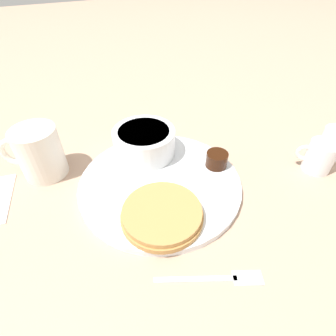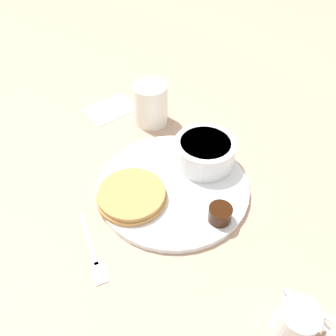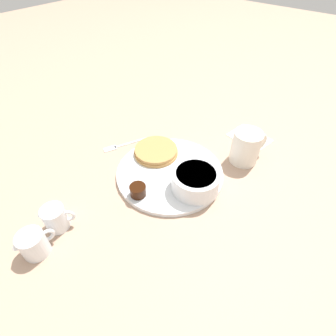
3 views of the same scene
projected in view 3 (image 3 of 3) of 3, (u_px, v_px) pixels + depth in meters
The scene contains 11 objects.
ground_plane at pixel (170, 174), 0.71m from camera, with size 4.00×4.00×0.00m, color tan.
plate at pixel (170, 173), 0.71m from camera, with size 0.29×0.29×0.01m.
pancake_stack at pixel (156, 151), 0.75m from camera, with size 0.13×0.13×0.02m.
bowl at pixel (195, 180), 0.64m from camera, with size 0.12×0.12×0.05m.
syrup_cup at pixel (138, 190), 0.64m from camera, with size 0.04×0.04×0.03m.
butter_ramekin at pixel (199, 192), 0.63m from camera, with size 0.04×0.04×0.04m.
coffee_mug at pixel (246, 147), 0.72m from camera, with size 0.08×0.11×0.10m.
creamer_pitcher_near at pixel (56, 218), 0.57m from camera, with size 0.06×0.06×0.06m.
creamer_pitcher_far at pixel (34, 244), 0.53m from camera, with size 0.05×0.08×0.06m.
fork at pixel (121, 145), 0.80m from camera, with size 0.07×0.14×0.00m.
napkin at pixel (250, 137), 0.83m from camera, with size 0.13×0.11×0.00m.
Camera 3 is at (-0.32, 0.39, 0.51)m, focal length 28.00 mm.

